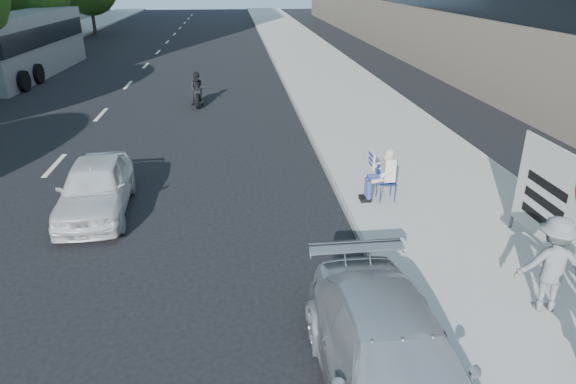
{
  "coord_description": "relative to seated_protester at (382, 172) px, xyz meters",
  "views": [
    {
      "loc": [
        -1.08,
        -6.99,
        5.27
      ],
      "look_at": [
        -0.14,
        1.99,
        1.41
      ],
      "focal_mm": 32.0,
      "sensor_mm": 36.0,
      "label": 1
    }
  ],
  "objects": [
    {
      "name": "ground",
      "position": [
        -2.37,
        -4.24,
        -0.87
      ],
      "size": [
        160.0,
        160.0,
        0.0
      ],
      "primitive_type": "plane",
      "color": "black",
      "rests_on": "ground"
    },
    {
      "name": "near_sidewalk",
      "position": [
        1.63,
        15.76,
        -0.8
      ],
      "size": [
        5.0,
        120.0,
        0.15
      ],
      "primitive_type": "cube",
      "color": "#A9A59E",
      "rests_on": "ground"
    },
    {
      "name": "seated_protester",
      "position": [
        0.0,
        0.0,
        0.0
      ],
      "size": [
        0.83,
        1.12,
        1.31
      ],
      "color": "navy",
      "rests_on": "near_sidewalk"
    },
    {
      "name": "jogger",
      "position": [
        1.49,
        -4.62,
        0.1
      ],
      "size": [
        1.16,
        0.8,
        1.65
      ],
      "primitive_type": "imported",
      "rotation": [
        0.0,
        0.0,
        2.96
      ],
      "color": "slate",
      "rests_on": "near_sidewalk"
    },
    {
      "name": "protest_banner",
      "position": [
        2.41,
        -3.29,
        0.53
      ],
      "size": [
        0.08,
        3.06,
        2.2
      ],
      "color": "#4C4C4C",
      "rests_on": "near_sidewalk"
    },
    {
      "name": "parked_sedan",
      "position": [
        -1.57,
        -6.24,
        -0.22
      ],
      "size": [
        1.89,
        4.52,
        1.3
      ],
      "primitive_type": "imported",
      "rotation": [
        0.0,
        0.0,
        0.02
      ],
      "color": "#B0B2B8",
      "rests_on": "ground"
    },
    {
      "name": "white_sedan_near",
      "position": [
        -6.8,
        0.3,
        -0.23
      ],
      "size": [
        1.76,
        3.84,
        1.28
      ],
      "primitive_type": "imported",
      "rotation": [
        0.0,
        0.0,
        0.07
      ],
      "color": "silver",
      "rests_on": "ground"
    },
    {
      "name": "motorcycle",
      "position": [
        -5.02,
        10.99,
        -0.24
      ],
      "size": [
        0.7,
        2.04,
        1.42
      ],
      "rotation": [
        0.0,
        0.0,
        -0.01
      ],
      "color": "black",
      "rests_on": "ground"
    },
    {
      "name": "bus",
      "position": [
        -14.74,
        19.17,
        0.76
      ],
      "size": [
        3.02,
        12.13,
        3.3
      ],
      "rotation": [
        0.0,
        0.0,
        -0.04
      ],
      "color": "gray",
      "rests_on": "ground"
    }
  ]
}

